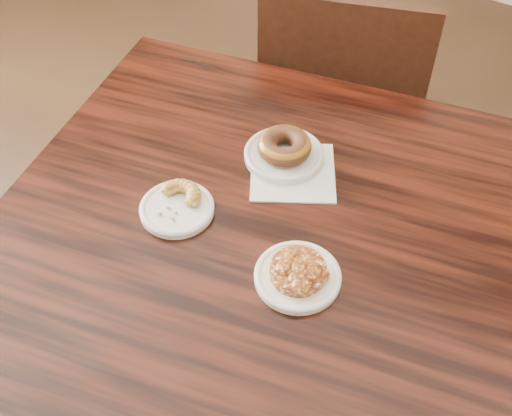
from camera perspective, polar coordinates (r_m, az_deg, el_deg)
The scene contains 9 objects.
cafe_table at distance 1.49m, azimuth 0.04°, elevation -11.10°, with size 0.98×0.98×0.75m, color black.
chair_far at distance 1.94m, azimuth 7.65°, elevation 9.00°, with size 0.46×0.46×0.90m, color black, non-canonical shape.
napkin at distance 1.28m, azimuth 3.29°, elevation 3.21°, with size 0.17×0.17×0.00m, color silver.
plate_donut at distance 1.31m, azimuth 2.50°, elevation 4.74°, with size 0.16×0.16×0.01m, color silver.
plate_cruller at distance 1.22m, azimuth -7.04°, elevation -0.09°, with size 0.14×0.14×0.01m, color white.
plate_fritter at distance 1.11m, azimuth 3.72°, elevation -6.12°, with size 0.15×0.15×0.01m, color white.
glazed_donut at distance 1.29m, azimuth 2.53°, elevation 5.56°, with size 0.11×0.11×0.04m, color #915815.
apple_fritter at distance 1.09m, azimuth 3.77°, elevation -5.45°, with size 0.13×0.13×0.03m, color #481307, non-canonical shape.
cruller_fragment at distance 1.20m, azimuth -7.12°, elevation 0.51°, with size 0.10×0.10×0.03m, color brown, non-canonical shape.
Camera 1 is at (0.46, -0.56, 1.65)m, focal length 45.00 mm.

